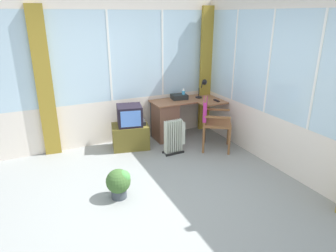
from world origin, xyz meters
The scene contains 14 objects.
ground centered at (0.00, 0.00, -0.03)m, with size 5.04×5.29×0.06m, color gray.
north_window_panel centered at (0.00, 2.18, 1.27)m, with size 4.04×0.07×2.54m.
east_window_panel centered at (2.05, 0.00, 1.27)m, with size 0.07×4.29×2.54m.
curtain_north_left centered at (-1.11, 2.10, 1.22)m, with size 0.26×0.07×2.44m, color olive.
curtain_corner centered at (1.92, 2.05, 1.22)m, with size 0.26×0.07×2.44m, color olive.
desk centered at (0.99, 1.86, 0.40)m, with size 1.31×0.79×0.74m.
desk_lamp centered at (1.74, 1.82, 0.99)m, with size 0.22×0.19×0.37m.
tv_remote centered at (1.84, 1.51, 0.75)m, with size 0.04×0.15×0.02m, color black.
spray_bottle centered at (1.36, 1.93, 0.85)m, with size 0.06×0.06×0.22m.
paper_tray centered at (1.27, 1.95, 0.79)m, with size 0.30×0.23×0.09m, color #222726.
wooden_armchair centered at (1.47, 1.12, 0.60)m, with size 0.67×0.66×0.92m.
tv_on_stand centered at (0.20, 1.76, 0.35)m, with size 0.72×0.57×0.80m.
space_heater centered at (0.82, 1.22, 0.30)m, with size 0.39×0.18×0.60m.
potted_plant centered at (-0.46, 0.28, 0.23)m, with size 0.32×0.32×0.41m.
Camera 1 is at (-1.35, -3.13, 2.29)m, focal length 32.47 mm.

